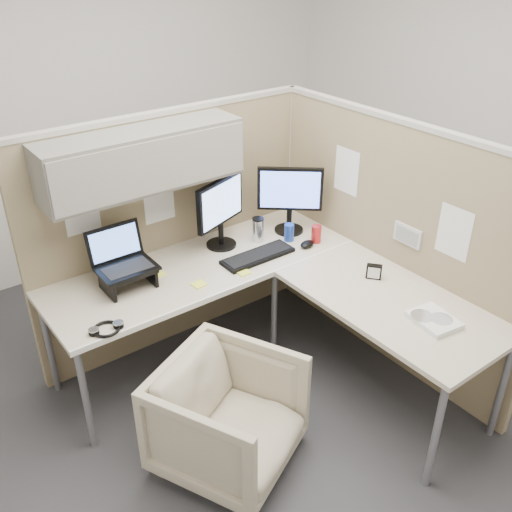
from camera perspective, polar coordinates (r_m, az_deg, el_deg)
ground at (r=3.73m, az=1.10°, el=-13.46°), size 4.50×4.50×0.00m
partition_back at (r=3.62m, az=-9.60°, el=5.56°), size 2.00×0.36×1.63m
partition_right at (r=3.74m, az=12.83°, el=1.28°), size 0.07×2.03×1.63m
desk at (r=3.45m, az=1.57°, el=-3.05°), size 2.00×1.98×0.73m
office_chair at (r=3.11m, az=-2.80°, el=-15.38°), size 0.88×0.86×0.69m
monitor_left at (r=3.69m, az=-3.59°, el=4.82°), size 0.43×0.20×0.47m
monitor_right at (r=3.88m, az=3.41°, el=6.15°), size 0.36×0.31×0.47m
laptop_station at (r=3.40m, az=-13.03°, el=-0.93°), size 0.33×0.28×0.35m
keyboard at (r=3.65m, az=0.18°, el=-0.01°), size 0.49×0.16×0.02m
mouse at (r=3.79m, az=5.14°, el=1.19°), size 0.12×0.09×0.04m
travel_mug at (r=3.82m, az=0.20°, el=2.67°), size 0.08×0.08×0.17m
soda_can_green at (r=3.84m, az=6.05°, el=2.20°), size 0.07×0.07×0.12m
soda_can_silver at (r=3.85m, az=3.33°, el=2.37°), size 0.07×0.07×0.12m
sticky_note_a at (r=3.39m, az=-5.74°, el=-2.84°), size 0.08×0.08×0.01m
sticky_note_c at (r=3.52m, az=-9.79°, el=-1.80°), size 0.09×0.09×0.01m
sticky_note_b at (r=3.49m, az=-1.27°, el=-1.63°), size 0.08×0.08×0.01m
headphones at (r=3.10m, az=-14.74°, el=-7.05°), size 0.18×0.17×0.03m
paper_stack at (r=3.20m, az=17.35°, el=-6.11°), size 0.23×0.28×0.03m
desk_clock at (r=3.49m, az=11.71°, el=-1.54°), size 0.08×0.09×0.09m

